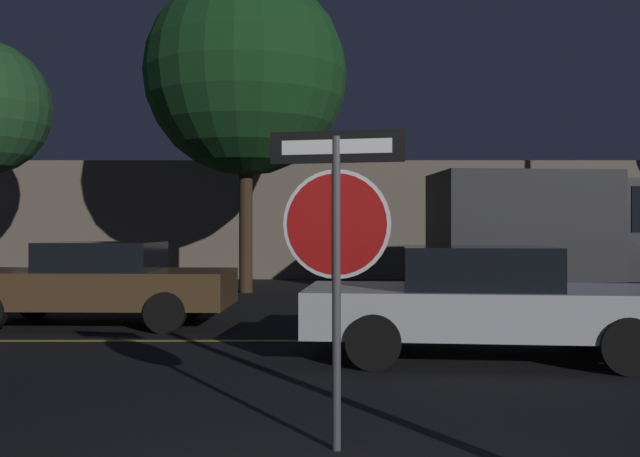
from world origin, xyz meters
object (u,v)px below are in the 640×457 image
(stop_sign, at_px, (333,223))
(tree_2, at_px, (243,75))
(delivery_truck, at_px, (573,227))
(passing_car_3, at_px, (482,301))
(passing_car_2, at_px, (93,283))

(stop_sign, bearing_deg, tree_2, 110.87)
(stop_sign, distance_m, delivery_truck, 12.33)
(passing_car_3, bearing_deg, stop_sign, -21.76)
(passing_car_3, bearing_deg, passing_car_2, -111.57)
(tree_2, bearing_deg, stop_sign, -81.15)
(stop_sign, relative_size, delivery_truck, 0.35)
(tree_2, bearing_deg, passing_car_3, -66.56)
(passing_car_2, xyz_separation_m, passing_car_3, (5.47, -2.84, -0.01))
(stop_sign, height_order, delivery_truck, delivery_truck)
(stop_sign, xyz_separation_m, delivery_truck, (5.61, 10.98, 0.02))
(stop_sign, height_order, passing_car_2, stop_sign)
(stop_sign, height_order, tree_2, tree_2)
(stop_sign, height_order, passing_car_3, stop_sign)
(tree_2, bearing_deg, delivery_truck, -8.19)
(stop_sign, relative_size, passing_car_3, 0.49)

